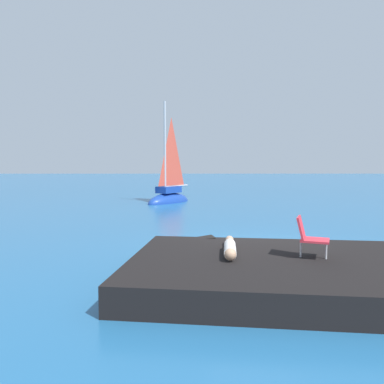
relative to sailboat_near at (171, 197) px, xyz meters
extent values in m
plane|color=#236093|center=(3.06, -12.47, -0.35)|extent=(160.00, 160.00, 0.00)
cube|color=black|center=(3.24, -15.64, -0.10)|extent=(6.50, 4.70, 0.51)
cube|color=black|center=(1.85, -13.38, -0.35)|extent=(1.86, 1.71, 0.96)
cube|color=black|center=(1.30, -13.20, -0.35)|extent=(1.54, 1.28, 1.09)
ellipsoid|color=#193D99|center=(-0.01, -0.02, -0.35)|extent=(2.99, 3.46, 1.18)
cube|color=#193D99|center=(-0.01, -0.02, 0.43)|extent=(1.56, 1.70, 0.39)
cylinder|color=#B7B7BC|center=(-0.20, -0.27, 2.92)|extent=(0.13, 0.13, 5.36)
cylinder|color=#B2B2B7|center=(0.43, 0.59, 0.61)|extent=(1.36, 1.79, 0.10)
pyramid|color=#DB4C38|center=(0.15, 0.21, 2.70)|extent=(1.07, 1.42, 4.08)
cylinder|color=white|center=(2.14, -15.30, 0.28)|extent=(0.32, 0.92, 0.24)
cylinder|color=tan|center=(2.21, -14.55, 0.25)|extent=(0.24, 0.71, 0.18)
sphere|color=tan|center=(2.09, -15.85, 0.30)|extent=(0.22, 0.22, 0.22)
cube|color=#E03342|center=(3.75, -15.56, 0.51)|extent=(0.66, 0.63, 0.04)
cube|color=#E03342|center=(3.50, -15.47, 0.73)|extent=(0.31, 0.50, 0.45)
cylinder|color=silver|center=(3.94, -15.63, 0.33)|extent=(0.04, 0.04, 0.35)
cylinder|color=silver|center=(3.50, -15.47, 0.33)|extent=(0.04, 0.04, 0.35)
camera|label=1|loc=(1.38, -22.81, 1.97)|focal=35.79mm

